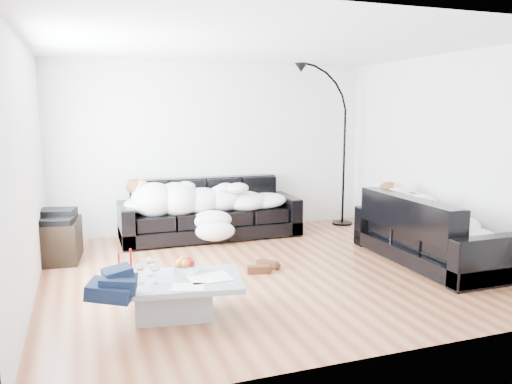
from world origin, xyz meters
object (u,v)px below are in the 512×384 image
object	(u,v)px
wine_glass_b	(140,274)
candle_left	(119,265)
wine_glass_c	(156,274)
wine_glass_a	(150,267)
sofa_back	(210,209)
shoes	(263,267)
floor_lamp	(344,155)
candle_right	(131,262)
coffee_table	(174,298)
sofa_right	(429,229)
av_cabinet	(58,240)
fruit_bowl	(186,265)
sleeper_right	(430,212)
stereo	(57,216)
sleeper_back	(211,195)

from	to	relation	value
wine_glass_b	candle_left	xyz separation A→B (m)	(-0.16, 0.28, 0.01)
wine_glass_c	wine_glass_a	bearing A→B (deg)	95.75
sofa_back	wine_glass_a	xyz separation A→B (m)	(-1.22, -2.58, 0.02)
shoes	floor_lamp	xyz separation A→B (m)	(2.10, 1.87, 1.10)
wine_glass_a	shoes	distance (m)	1.68
sofa_back	candle_right	size ratio (longest dim) A/B	10.24
coffee_table	wine_glass_a	distance (m)	0.37
sofa_right	wine_glass_a	size ratio (longest dim) A/B	11.43
av_cabinet	wine_glass_a	bearing A→B (deg)	-60.66
candle_right	shoes	size ratio (longest dim) A/B	0.57
fruit_bowl	av_cabinet	xyz separation A→B (m)	(-1.22, 2.07, -0.17)
sleeper_right	wine_glass_b	bearing A→B (deg)	100.20
fruit_bowl	av_cabinet	size ratio (longest dim) A/B	0.31
candle_right	stereo	distance (m)	2.14
sleeper_back	candle_right	world-z (taller)	sleeper_back
sleeper_right	stereo	distance (m)	4.65
fruit_bowl	av_cabinet	distance (m)	2.41
floor_lamp	sofa_right	bearing A→B (deg)	-75.34
sleeper_back	shoes	xyz separation A→B (m)	(0.19, -1.71, -0.59)
wine_glass_a	wine_glass_b	bearing A→B (deg)	-121.75
sofa_right	fruit_bowl	bearing A→B (deg)	98.31
candle_left	stereo	bearing A→B (deg)	107.12
sofa_right	sofa_back	bearing A→B (deg)	47.04
sofa_right	av_cabinet	world-z (taller)	sofa_right
coffee_table	fruit_bowl	size ratio (longest dim) A/B	5.31
sofa_right	sleeper_right	world-z (taller)	sleeper_right
shoes	candle_left	bearing A→B (deg)	-133.08
coffee_table	candle_right	bearing A→B (deg)	146.57
sofa_back	shoes	world-z (taller)	sofa_back
sleeper_back	floor_lamp	size ratio (longest dim) A/B	0.96
stereo	wine_glass_b	bearing A→B (deg)	-57.89
sleeper_right	coffee_table	bearing A→B (deg)	100.84
wine_glass_a	candle_right	world-z (taller)	candle_right
wine_glass_b	shoes	xyz separation A→B (m)	(1.52, 1.00, -0.40)
candle_left	shoes	world-z (taller)	candle_left
sofa_back	sleeper_right	distance (m)	3.10
wine_glass_a	wine_glass_c	size ratio (longest dim) A/B	1.06
av_cabinet	candle_right	bearing A→B (deg)	-64.00
sleeper_right	coffee_table	xyz separation A→B (m)	(-3.30, -0.63, -0.46)
sofa_right	wine_glass_b	xyz separation A→B (m)	(-3.60, -0.65, 0.03)
candle_right	av_cabinet	xyz separation A→B (m)	(-0.72, 2.01, -0.23)
candle_left	av_cabinet	bearing A→B (deg)	107.12
wine_glass_c	coffee_table	bearing A→B (deg)	18.30
sofa_right	sleeper_right	bearing A→B (deg)	0.00
wine_glass_c	av_cabinet	world-z (taller)	wine_glass_c
wine_glass_b	candle_left	world-z (taller)	candle_left
wine_glass_c	candle_right	distance (m)	0.34
sleeper_right	wine_glass_b	world-z (taller)	sleeper_right
wine_glass_a	floor_lamp	distance (m)	4.48
wine_glass_b	av_cabinet	bearing A→B (deg)	108.81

